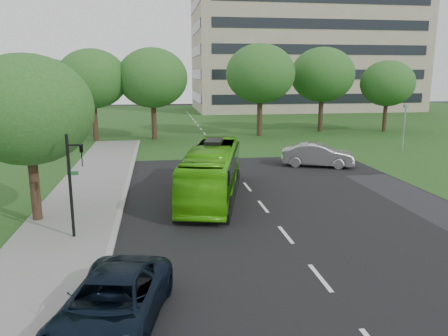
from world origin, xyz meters
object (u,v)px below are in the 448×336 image
tree_park_f (52,83)px  bus (212,172)px  tree_park_d (322,75)px  tree_park_b (153,78)px  tree_side_near (27,110)px  sedan (318,155)px  camera_pole (405,121)px  tree_park_e (387,83)px  office_building (303,41)px  suv (112,304)px  tree_park_a (92,79)px  traffic_light (73,179)px  tree_park_c (260,74)px

tree_park_f → bus: bearing=-63.0°
tree_park_d → tree_park_f: size_ratio=1.17×
tree_park_b → tree_side_near: tree_park_b is taller
sedan → camera_pole: bearing=-41.4°
tree_park_d → bus: tree_park_d is taller
tree_park_f → bus: tree_park_f is taller
tree_park_b → tree_park_d: tree_park_d is taller
tree_park_b → sedan: bearing=-52.3°
tree_park_d → tree_park_e: tree_park_d is taller
office_building → suv: bearing=-112.1°
bus → sedan: bus is taller
tree_park_b → tree_side_near: size_ratio=1.22×
tree_park_a → office_building: bearing=47.0°
camera_pole → traffic_light: bearing=-157.3°
tree_park_c → bus: tree_park_c is taller
office_building → sedan: (-15.70, -50.88, -11.66)m
bus → camera_pole: size_ratio=2.49×
tree_park_d → suv: size_ratio=1.82×
tree_park_b → tree_park_f: (-10.83, 5.38, -0.62)m
tree_park_e → suv: 46.02m
tree_park_d → tree_park_f: bearing=176.4°
tree_park_c → camera_pole: size_ratio=2.40×
tree_park_a → tree_park_d: bearing=8.3°
sedan → traffic_light: bearing=150.8°
tree_park_e → traffic_light: tree_park_e is taller
tree_park_c → tree_park_f: 22.55m
traffic_light → tree_park_f: bearing=97.1°
tree_side_near → tree_park_f: bearing=100.5°
tree_park_c → sedan: (0.53, -16.33, -5.77)m
tree_park_e → tree_park_f: 37.43m
office_building → bus: 63.62m
tree_park_b → tree_park_d: size_ratio=0.96×
tree_park_c → traffic_light: 32.24m
office_building → tree_park_d: 33.74m
tree_park_d → tree_park_e: bearing=-9.2°
tree_park_c → tree_park_f: bearing=168.9°
bus → office_building: bearing=80.7°
tree_park_b → bus: bearing=-81.8°
tree_park_b → tree_park_d: bearing=10.3°
suv → camera_pole: bearing=59.4°
tree_side_near → camera_pole: size_ratio=1.84×
camera_pole → sedan: bearing=-165.1°
tree_park_c → suv: 37.92m
tree_park_a → traffic_light: 27.78m
tree_park_b → tree_park_c: size_ratio=0.94×
tree_park_d → sedan: 20.91m
tree_park_c → bus: size_ratio=0.96×
bus → sedan: size_ratio=1.98×
tree_park_b → sedan: (11.81, -15.29, -5.35)m
tree_side_near → sedan: size_ratio=1.47×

